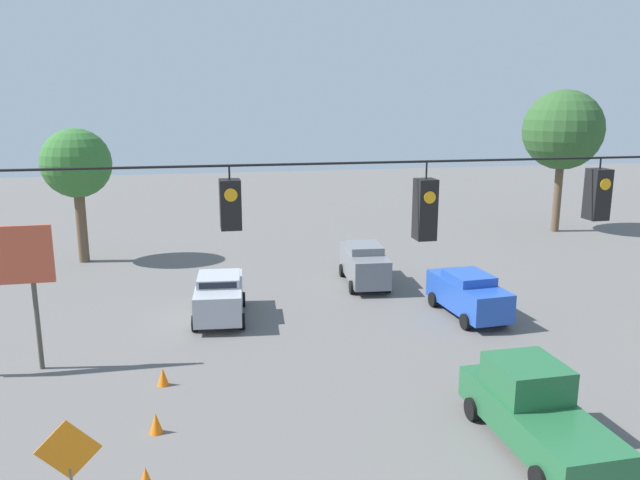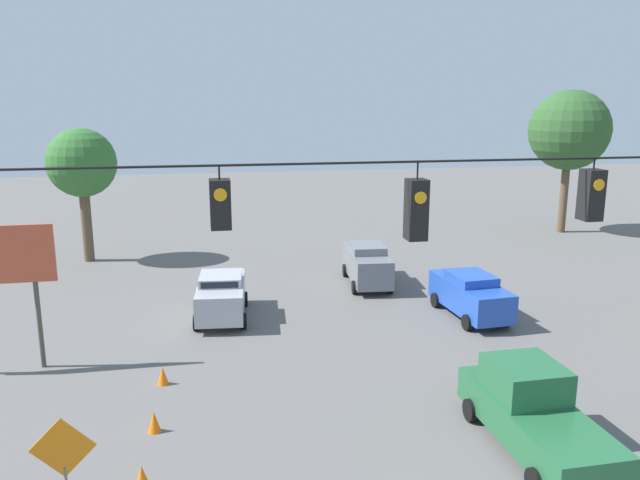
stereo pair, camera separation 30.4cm
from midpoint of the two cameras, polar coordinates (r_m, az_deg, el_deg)
overhead_signal_span at (r=11.52m, az=17.19°, el=-4.92°), size 18.47×0.38×8.71m
sedan_blue_oncoming_far at (r=26.81m, az=13.88°, el=-4.83°), size 2.16×4.56×1.85m
sedan_silver_withflow_far at (r=26.18m, az=-8.67°, el=-5.00°), size 2.38×4.44×1.87m
sedan_grey_oncoming_deep at (r=30.56m, az=4.62°, el=-2.17°), size 2.22×4.72×2.01m
pickup_truck_green_crossing_near at (r=17.68m, az=19.36°, el=-14.63°), size 2.19×5.33×2.12m
traffic_cone_nearest at (r=16.04m, az=-15.41°, el=-20.15°), size 0.36×0.36×0.60m
traffic_cone_second at (r=18.24m, az=-14.45°, el=-15.79°), size 0.36×0.36×0.60m
traffic_cone_third at (r=20.88m, az=-13.77°, el=-11.95°), size 0.36×0.36×0.60m
work_zone_sign at (r=13.91m, az=-21.77°, el=-18.00°), size 1.27×0.06×2.84m
tree_horizon_left at (r=45.09m, az=22.02°, el=9.25°), size 5.28×5.28×9.54m
tree_horizon_right at (r=36.52m, az=-20.73°, el=6.50°), size 3.75×3.75×7.39m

